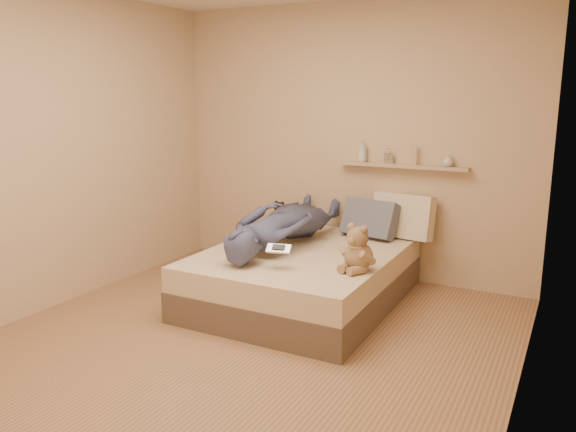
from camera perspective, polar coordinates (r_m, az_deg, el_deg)
The scene contains 10 objects.
room at distance 3.78m, azimuth -4.63°, elevation 5.59°, with size 3.80×3.80×3.80m.
bed at distance 4.81m, azimuth 1.57°, elevation -6.10°, with size 1.50×1.90×0.45m.
game_console at distance 4.19m, azimuth -0.96°, elevation -3.33°, with size 0.19×0.12×0.06m.
teddy_bear at distance 4.19m, azimuth 7.07°, elevation -3.61°, with size 0.29×0.29×0.36m.
dark_plush at distance 5.63m, azimuth -0.86°, elevation 0.12°, with size 0.16×0.16×0.25m.
pillow_cream at distance 5.24m, azimuth 11.62°, elevation -0.00°, with size 0.55×0.16×0.40m, color beige.
pillow_grey at distance 5.20m, azimuth 8.29°, elevation -0.32°, with size 0.50×0.14×0.34m, color slate.
person at distance 4.87m, azimuth -0.63°, elevation -0.73°, with size 0.60×1.64×0.39m, color #3F4664.
wall_shelf at distance 5.26m, azimuth 11.47°, elevation 5.02°, with size 1.20×0.12×0.03m, color tan.
shelf_bottles at distance 5.26m, azimuth 11.13°, elevation 6.09°, with size 0.89×0.11×0.20m.
Camera 1 is at (2.02, -3.17, 1.73)m, focal length 35.00 mm.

